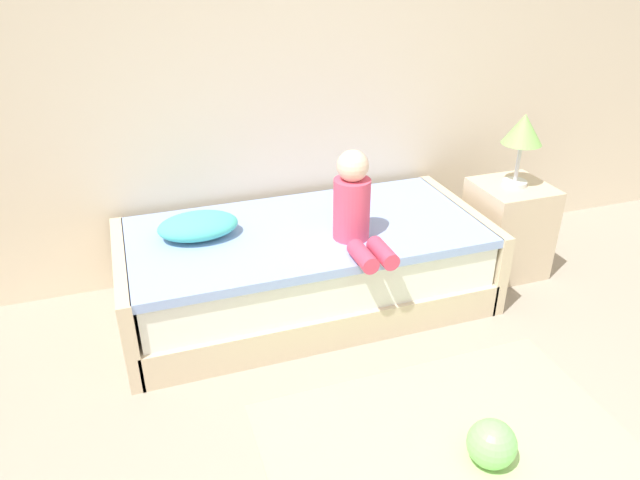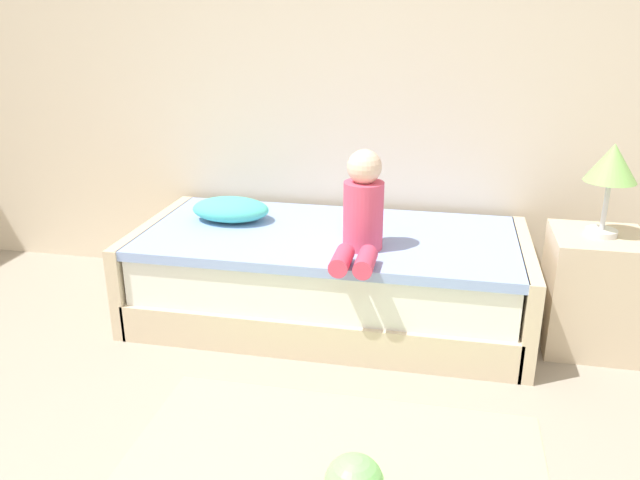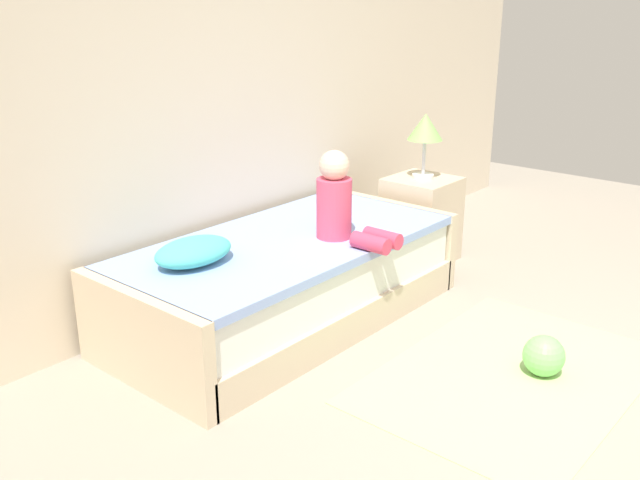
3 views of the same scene
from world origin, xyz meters
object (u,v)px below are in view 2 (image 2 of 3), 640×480
object	(u,v)px
bed	(329,276)
nightstand	(591,291)
table_lamp	(612,167)
child_figure	(362,212)
pillow	(231,209)

from	to	relation	value
bed	nightstand	size ratio (longest dim) A/B	3.52
bed	nightstand	xyz separation A→B (m)	(1.35, -0.04, 0.05)
bed	table_lamp	size ratio (longest dim) A/B	4.69
bed	child_figure	size ratio (longest dim) A/B	4.14
bed	table_lamp	world-z (taller)	table_lamp
table_lamp	bed	bearing A→B (deg)	178.23
bed	child_figure	bearing A→B (deg)	-48.14
table_lamp	pillow	size ratio (longest dim) A/B	1.02
table_lamp	pillow	xyz separation A→B (m)	(-1.94, 0.14, -0.37)
table_lamp	child_figure	size ratio (longest dim) A/B	0.88
bed	pillow	xyz separation A→B (m)	(-0.59, 0.10, 0.32)
table_lamp	pillow	world-z (taller)	table_lamp
child_figure	table_lamp	bearing A→B (deg)	9.26
bed	child_figure	distance (m)	0.55
pillow	table_lamp	bearing A→B (deg)	-4.18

